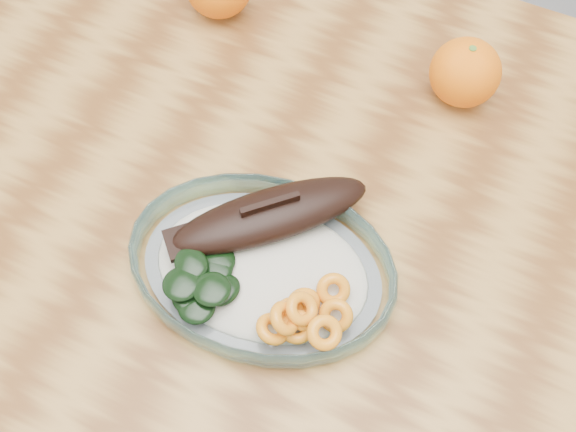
# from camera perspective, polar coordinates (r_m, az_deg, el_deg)

# --- Properties ---
(ground) EXTENTS (3.00, 3.00, 0.00)m
(ground) POSITION_cam_1_polar(r_m,az_deg,el_deg) (1.46, -1.60, -13.91)
(ground) COLOR slate
(ground) RESTS_ON ground
(dining_table) EXTENTS (1.20, 0.80, 0.75)m
(dining_table) POSITION_cam_1_polar(r_m,az_deg,el_deg) (0.85, -2.66, -1.83)
(dining_table) COLOR brown
(dining_table) RESTS_ON ground
(plated_meal) EXTENTS (0.54, 0.54, 0.07)m
(plated_meal) POSITION_cam_1_polar(r_m,az_deg,el_deg) (0.70, -2.07, -3.82)
(plated_meal) COLOR white
(plated_meal) RESTS_ON dining_table
(orange_right) EXTENTS (0.08, 0.08, 0.08)m
(orange_right) POSITION_cam_1_polar(r_m,az_deg,el_deg) (0.83, 13.82, 10.95)
(orange_right) COLOR #FF4405
(orange_right) RESTS_ON dining_table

